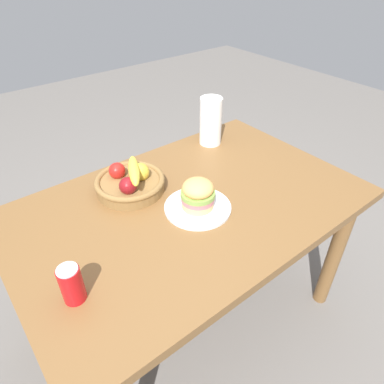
# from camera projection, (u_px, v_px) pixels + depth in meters

# --- Properties ---
(ground_plane) EXTENTS (8.00, 8.00, 0.00)m
(ground_plane) POSITION_uv_depth(u_px,v_px,m) (190.00, 313.00, 1.84)
(ground_plane) COLOR slate
(dining_table) EXTENTS (1.40, 0.90, 0.75)m
(dining_table) POSITION_uv_depth(u_px,v_px,m) (190.00, 221.00, 1.45)
(dining_table) COLOR brown
(dining_table) RESTS_ON ground_plane
(plate) EXTENTS (0.26, 0.26, 0.01)m
(plate) POSITION_uv_depth(u_px,v_px,m) (198.00, 207.00, 1.35)
(plate) COLOR white
(plate) RESTS_ON dining_table
(sandwich) EXTENTS (0.13, 0.13, 0.12)m
(sandwich) POSITION_uv_depth(u_px,v_px,m) (198.00, 194.00, 1.31)
(sandwich) COLOR #E5BC75
(sandwich) RESTS_ON plate
(soda_can) EXTENTS (0.07, 0.07, 0.13)m
(soda_can) POSITION_uv_depth(u_px,v_px,m) (72.00, 284.00, 0.98)
(soda_can) COLOR red
(soda_can) RESTS_ON dining_table
(fruit_basket) EXTENTS (0.29, 0.29, 0.14)m
(fruit_basket) POSITION_uv_depth(u_px,v_px,m) (130.00, 182.00, 1.43)
(fruit_basket) COLOR olive
(fruit_basket) RESTS_ON dining_table
(paper_towel_roll) EXTENTS (0.11, 0.11, 0.24)m
(paper_towel_roll) POSITION_uv_depth(u_px,v_px,m) (211.00, 121.00, 1.72)
(paper_towel_roll) COLOR white
(paper_towel_roll) RESTS_ON dining_table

